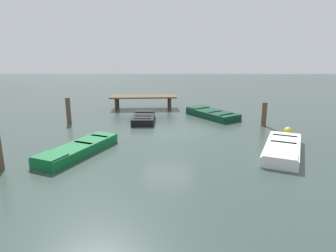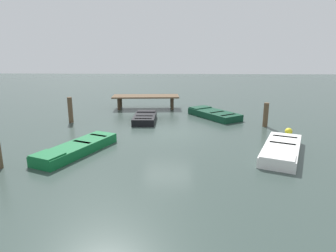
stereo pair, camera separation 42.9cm
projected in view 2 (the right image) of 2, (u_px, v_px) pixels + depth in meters
The scene contains 9 objects.
ground_plane at pixel (168, 132), 15.51m from camera, with size 80.00×80.00×0.00m, color #33423D.
dock_segment at pixel (146, 97), 21.76m from camera, with size 4.94×1.97×0.95m.
rowboat_white at pixel (281, 150), 12.17m from camera, with size 2.83×4.20×0.46m.
rowboat_dark_green at pixel (214, 114), 18.99m from camera, with size 3.30×3.84×0.46m.
rowboat_green at pixel (77, 148), 12.33m from camera, with size 2.63×4.17×0.46m.
rowboat_black at pixel (145, 118), 17.85m from camera, with size 1.31×2.70×0.46m.
mooring_piling_far_right at pixel (266, 115), 16.55m from camera, with size 0.28×0.28×1.35m, color brown.
mooring_piling_center at pixel (70, 110), 17.52m from camera, with size 0.27×0.27×1.52m, color brown.
marker_buoy at pixel (289, 132), 14.57m from camera, with size 0.36×0.36×0.48m.
Camera 2 is at (0.56, -14.93, 4.18)m, focal length 31.58 mm.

